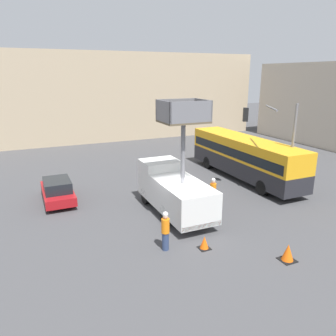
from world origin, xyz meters
TOP-DOWN VIEW (x-y plane):
  - ground_plane at (0.00, 0.00)m, footprint 120.00×120.00m
  - building_backdrop_far at (0.00, 27.77)m, footprint 44.00×10.00m
  - utility_truck at (0.25, 0.77)m, footprint 2.34×6.34m
  - city_bus at (8.07, 4.65)m, footprint 2.45×11.57m
  - traffic_light_pole at (8.05, 1.36)m, footprint 3.15×2.91m
  - road_worker_near_truck at (-1.89, -2.88)m, footprint 0.38×0.38m
  - road_worker_directing at (2.81, 0.60)m, footprint 0.38×0.38m
  - traffic_cone_near_truck at (-0.18, -3.53)m, footprint 0.54×0.54m
  - traffic_cone_mid_road at (2.67, -5.92)m, footprint 0.68×0.68m
  - parked_car_curbside at (-5.80, 5.46)m, footprint 1.81×4.23m

SIDE VIEW (x-z plane):
  - ground_plane at x=0.00m, z-range 0.00..0.00m
  - traffic_cone_near_truck at x=-0.18m, z-range -0.02..0.60m
  - traffic_cone_mid_road at x=2.67m, z-range -0.02..0.76m
  - parked_car_curbside at x=-5.80m, z-range 0.00..1.51m
  - road_worker_directing at x=2.81m, z-range 0.01..1.91m
  - road_worker_near_truck at x=-1.89m, z-range 0.01..1.94m
  - utility_truck at x=0.25m, z-range -1.76..4.92m
  - city_bus at x=8.07m, z-range 0.28..3.48m
  - traffic_light_pole at x=8.05m, z-range 1.07..7.17m
  - building_backdrop_far at x=0.00m, z-range 0.00..10.46m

